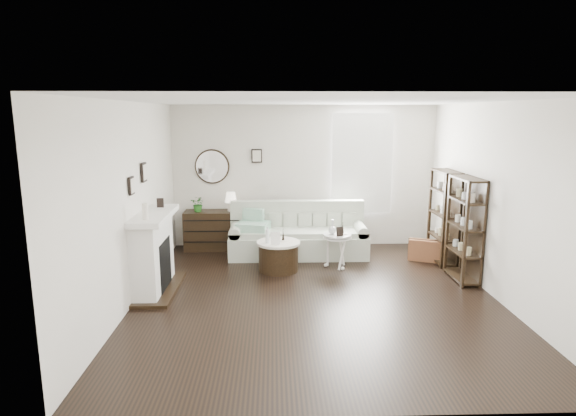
{
  "coord_description": "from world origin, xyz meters",
  "views": [
    {
      "loc": [
        -0.59,
        -6.41,
        2.54
      ],
      "look_at": [
        -0.37,
        0.8,
        1.12
      ],
      "focal_mm": 30.0,
      "sensor_mm": 36.0,
      "label": 1
    }
  ],
  "objects_px": {
    "sofa": "(298,238)",
    "dresser": "(214,230)",
    "pedestal_table": "(337,237)",
    "drum_table": "(278,256)"
  },
  "relations": [
    {
      "from": "dresser",
      "to": "drum_table",
      "type": "bearing_deg",
      "value": -47.62
    },
    {
      "from": "pedestal_table",
      "to": "drum_table",
      "type": "bearing_deg",
      "value": -171.82
    },
    {
      "from": "dresser",
      "to": "pedestal_table",
      "type": "xyz_separation_m",
      "value": [
        2.18,
        -1.17,
        0.15
      ]
    },
    {
      "from": "sofa",
      "to": "pedestal_table",
      "type": "height_order",
      "value": "sofa"
    },
    {
      "from": "dresser",
      "to": "pedestal_table",
      "type": "bearing_deg",
      "value": -28.25
    },
    {
      "from": "dresser",
      "to": "drum_table",
      "type": "relative_size",
      "value": 1.57
    },
    {
      "from": "dresser",
      "to": "sofa",
      "type": "bearing_deg",
      "value": -14.16
    },
    {
      "from": "drum_table",
      "to": "dresser",
      "type": "bearing_deg",
      "value": 132.38
    },
    {
      "from": "sofa",
      "to": "dresser",
      "type": "height_order",
      "value": "sofa"
    },
    {
      "from": "sofa",
      "to": "pedestal_table",
      "type": "bearing_deg",
      "value": -51.52
    }
  ]
}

